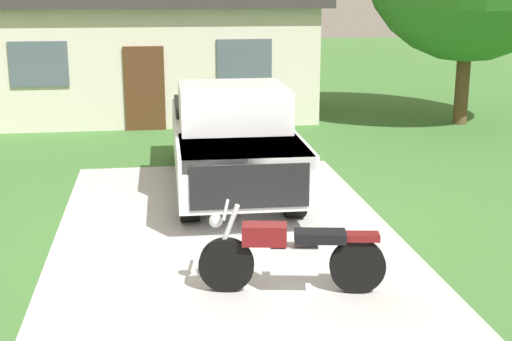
# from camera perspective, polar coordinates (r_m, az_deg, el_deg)

# --- Properties ---
(ground_plane) EXTENTS (80.00, 80.00, 0.00)m
(ground_plane) POSITION_cam_1_polar(r_m,az_deg,el_deg) (10.29, -2.29, -5.43)
(ground_plane) COLOR #437837
(driveway_pad) EXTENTS (4.97, 8.69, 0.01)m
(driveway_pad) POSITION_cam_1_polar(r_m,az_deg,el_deg) (10.29, -2.29, -5.41)
(driveway_pad) COLOR silver
(driveway_pad) RESTS_ON ground
(motorcycle) EXTENTS (2.20, 0.75, 1.09)m
(motorcycle) POSITION_cam_1_polar(r_m,az_deg,el_deg) (8.38, 2.80, -6.76)
(motorcycle) COLOR black
(motorcycle) RESTS_ON ground
(pickup_truck) EXTENTS (2.08, 5.66, 1.90)m
(pickup_truck) POSITION_cam_1_polar(r_m,az_deg,el_deg) (12.66, -2.06, 2.88)
(pickup_truck) COLOR black
(pickup_truck) RESTS_ON ground
(neighbor_house) EXTENTS (9.60, 5.60, 3.50)m
(neighbor_house) POSITION_cam_1_polar(r_m,az_deg,el_deg) (20.44, -9.00, 9.56)
(neighbor_house) COLOR beige
(neighbor_house) RESTS_ON ground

